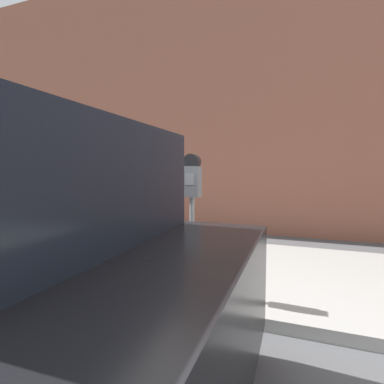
# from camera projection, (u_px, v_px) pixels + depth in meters

# --- Properties ---
(ground_plane) EXTENTS (60.00, 60.00, 0.00)m
(ground_plane) POSITION_uv_depth(u_px,v_px,m) (86.00, 351.00, 2.38)
(ground_plane) COLOR #515154
(sidewalk) EXTENTS (24.00, 2.80, 0.12)m
(sidewalk) POSITION_uv_depth(u_px,v_px,m) (188.00, 264.00, 4.43)
(sidewalk) COLOR #9E9B96
(sidewalk) RESTS_ON ground_plane
(building_facade) EXTENTS (24.00, 0.30, 6.38)m
(building_facade) POSITION_uv_depth(u_px,v_px,m) (233.00, 95.00, 6.90)
(building_facade) COLOR #935642
(building_facade) RESTS_ON ground_plane
(parking_meter) EXTENTS (0.18, 0.15, 1.50)m
(parking_meter) POSITION_uv_depth(u_px,v_px,m) (192.00, 190.00, 3.22)
(parking_meter) COLOR gray
(parking_meter) RESTS_ON sidewalk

